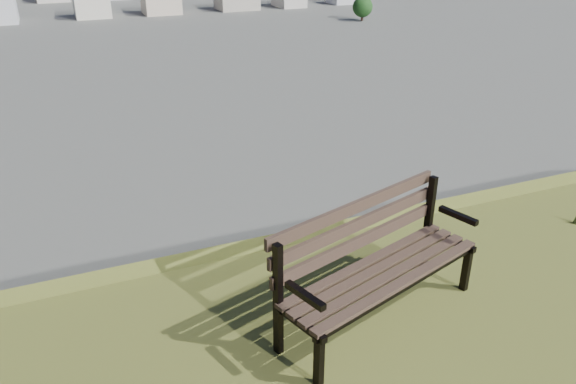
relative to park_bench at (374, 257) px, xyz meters
name	(u,v)px	position (x,y,z in m)	size (l,w,h in m)	color
park_bench	(374,257)	(0.00, 0.00, 0.00)	(1.98, 1.15, 0.99)	#433126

